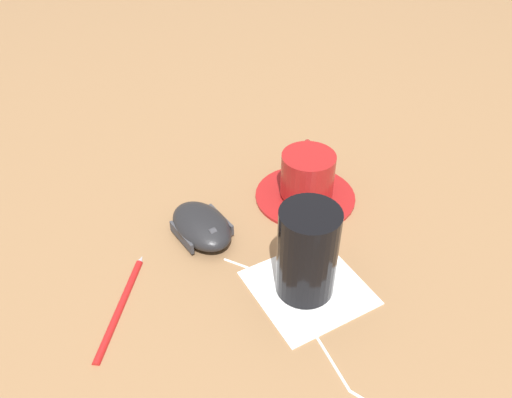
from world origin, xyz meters
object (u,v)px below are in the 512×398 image
computer_mouse (202,226)px  drinking_glass (307,252)px  coffee_cup (308,173)px  pen (121,303)px  saucer (305,195)px

computer_mouse → drinking_glass: bearing=-36.4°
coffee_cup → pen: coffee_cup is taller
computer_mouse → pen: (-0.09, -0.12, -0.01)m
saucer → computer_mouse: size_ratio=1.19×
pen → drinking_glass: bearing=6.2°
computer_mouse → pen: 0.15m
coffee_cup → saucer: bearing=-110.9°
drinking_glass → pen: drinking_glass is taller
saucer → pen: (-0.23, -0.20, 0.00)m
saucer → computer_mouse: (-0.15, -0.08, 0.01)m
pen → coffee_cup: bearing=40.7°
computer_mouse → drinking_glass: size_ratio=1.06×
drinking_glass → saucer: bearing=84.3°
saucer → pen: 0.31m
computer_mouse → pen: computer_mouse is taller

